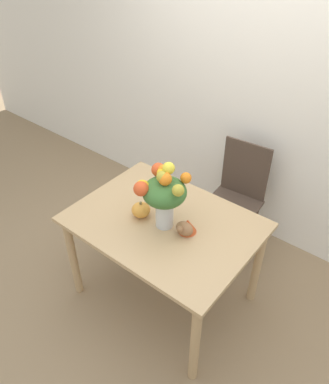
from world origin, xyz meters
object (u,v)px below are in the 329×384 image
(turkey_figurine, at_px, (186,227))
(pumpkin, at_px, (141,210))
(dining_chair_near_window, at_px, (236,198))
(flower_vase, at_px, (163,193))

(turkey_figurine, bearing_deg, pumpkin, -170.63)
(pumpkin, bearing_deg, turkey_figurine, 9.37)
(turkey_figurine, relative_size, dining_chair_near_window, 0.17)
(turkey_figurine, height_order, dining_chair_near_window, dining_chair_near_window)
(flower_vase, bearing_deg, dining_chair_near_window, 85.25)
(dining_chair_near_window, bearing_deg, flower_vase, -99.18)
(turkey_figurine, distance_m, dining_chair_near_window, 0.91)
(dining_chair_near_window, bearing_deg, pumpkin, -109.72)
(turkey_figurine, bearing_deg, dining_chair_near_window, 95.91)
(flower_vase, distance_m, turkey_figurine, 0.27)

